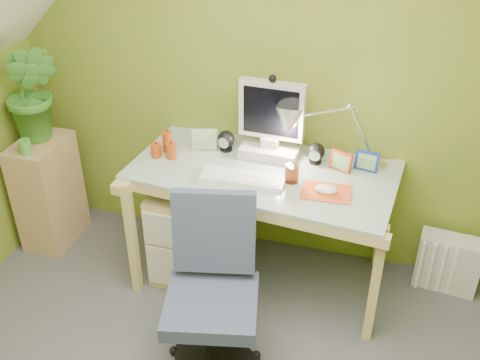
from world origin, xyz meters
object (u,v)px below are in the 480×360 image
(task_chair, at_px, (211,303))
(radiator, at_px, (448,263))
(desk, at_px, (262,226))
(side_ledge, at_px, (49,192))
(desk_lamp, at_px, (352,120))
(monitor, at_px, (272,117))
(potted_plant, at_px, (33,93))

(task_chair, height_order, radiator, task_chair)
(desk, distance_m, radiator, 1.17)
(side_ledge, bearing_deg, desk_lamp, 5.39)
(desk, relative_size, desk_lamp, 2.59)
(task_chair, relative_size, radiator, 2.51)
(monitor, distance_m, desk_lamp, 0.45)
(desk, bearing_deg, side_ledge, -174.59)
(desk, bearing_deg, radiator, 16.95)
(desk, bearing_deg, desk_lamp, 27.17)
(task_chair, bearing_deg, desk, 73.18)
(desk_lamp, xyz_separation_m, task_chair, (-0.51, -0.95, -0.62))
(monitor, xyz_separation_m, desk_lamp, (0.45, 0.00, 0.04))
(monitor, height_order, desk_lamp, desk_lamp)
(potted_plant, xyz_separation_m, radiator, (2.59, 0.18, -0.88))
(desk_lamp, distance_m, radiator, 1.12)
(desk_lamp, relative_size, task_chair, 0.62)
(radiator, bearing_deg, monitor, -171.37)
(desk, xyz_separation_m, monitor, (0.00, 0.18, 0.64))
(side_ledge, height_order, task_chair, task_chair)
(desk, bearing_deg, monitor, 95.37)
(monitor, distance_m, task_chair, 1.11)
(monitor, relative_size, task_chair, 0.53)
(monitor, relative_size, side_ledge, 0.66)
(monitor, bearing_deg, radiator, 5.18)
(desk, relative_size, task_chair, 1.60)
(desk_lamp, bearing_deg, side_ledge, -179.55)
(side_ledge, height_order, radiator, side_ledge)
(monitor, xyz_separation_m, task_chair, (-0.06, -0.95, -0.58))
(monitor, bearing_deg, desk, -87.37)
(side_ledge, relative_size, task_chair, 0.81)
(monitor, bearing_deg, side_ledge, -170.35)
(side_ledge, bearing_deg, radiator, 5.09)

